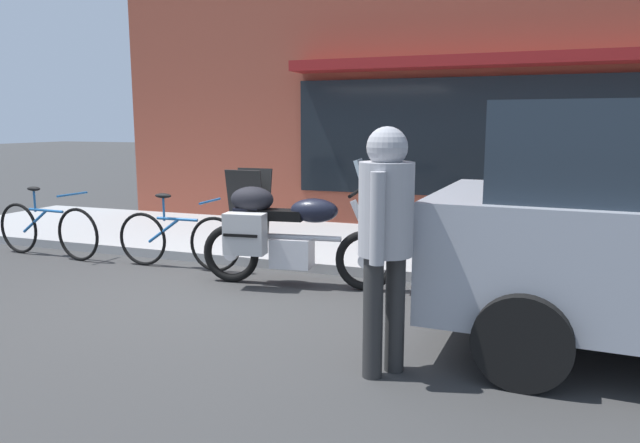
{
  "coord_description": "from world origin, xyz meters",
  "views": [
    {
      "loc": [
        3.14,
        -5.29,
        1.77
      ],
      "look_at": [
        0.91,
        0.73,
        0.7
      ],
      "focal_mm": 33.23,
      "sensor_mm": 36.0,
      "label": 1
    }
  ],
  "objects": [
    {
      "name": "ground_plane",
      "position": [
        0.0,
        0.0,
        0.0
      ],
      "size": [
        80.0,
        80.0,
        0.0
      ],
      "primitive_type": "plane",
      "color": "#343434"
    },
    {
      "name": "touring_motorcycle",
      "position": [
        0.59,
        0.48,
        0.61
      ],
      "size": [
        2.17,
        0.83,
        1.4
      ],
      "color": "black",
      "rests_on": "ground_plane"
    },
    {
      "name": "parked_bicycle",
      "position": [
        -0.96,
        0.76,
        0.37
      ],
      "size": [
        1.69,
        0.48,
        0.93
      ],
      "color": "black",
      "rests_on": "ground_plane"
    },
    {
      "name": "pedestrian_walking",
      "position": [
        2.17,
        -1.38,
        1.1
      ],
      "size": [
        0.38,
        0.56,
        1.75
      ],
      "color": "#292929",
      "rests_on": "ground_plane"
    },
    {
      "name": "sandwich_board_sign",
      "position": [
        -0.75,
        2.28,
        0.62
      ],
      "size": [
        0.55,
        0.42,
        1.0
      ],
      "color": "black",
      "rests_on": "sidewalk_curb"
    },
    {
      "name": "second_bicycle_by_cafe",
      "position": [
        -2.96,
        0.71,
        0.38
      ],
      "size": [
        1.79,
        0.48,
        0.94
      ],
      "color": "black",
      "rests_on": "ground_plane"
    }
  ]
}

